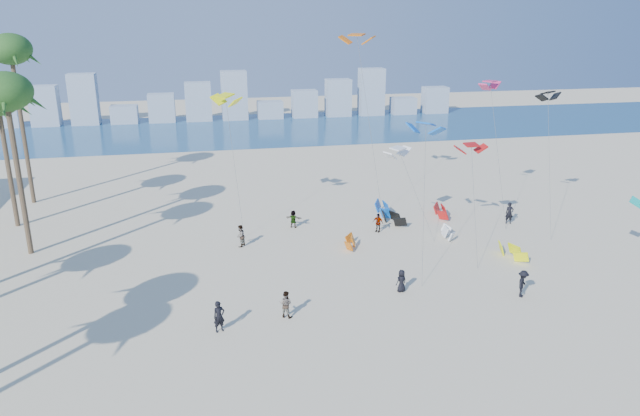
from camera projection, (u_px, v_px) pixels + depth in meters
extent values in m
plane|color=beige|center=(326.00, 404.00, 28.37)|extent=(220.00, 220.00, 0.00)
plane|color=navy|center=(231.00, 130.00, 95.41)|extent=(220.00, 220.00, 0.00)
imported|color=black|center=(219.00, 317.00, 34.55)|extent=(0.81, 0.67, 1.90)
imported|color=gray|center=(286.00, 304.00, 36.26)|extent=(1.05, 0.99, 1.71)
imported|color=black|center=(401.00, 281.00, 39.60)|extent=(0.88, 0.71, 1.55)
imported|color=gray|center=(378.00, 223.00, 50.53)|extent=(0.96, 0.96, 1.63)
imported|color=black|center=(523.00, 284.00, 38.84)|extent=(1.28, 1.35, 1.84)
imported|color=gray|center=(293.00, 219.00, 51.59)|extent=(1.49, 1.03, 1.54)
imported|color=black|center=(509.00, 213.00, 52.50)|extent=(0.78, 0.60, 1.92)
imported|color=gray|center=(240.00, 236.00, 47.28)|extent=(1.06, 1.10, 1.79)
cylinder|color=#595959|center=(416.00, 195.00, 48.34)|extent=(2.65, 2.42, 7.36)
cylinder|color=#595959|center=(424.00, 203.00, 41.86)|extent=(1.97, 5.75, 10.10)
cylinder|color=#595959|center=(474.00, 205.00, 44.71)|extent=(1.26, 5.14, 8.08)
cylinder|color=#595959|center=(235.00, 167.00, 48.85)|extent=(0.88, 2.76, 11.39)
cylinder|color=#595959|center=(498.00, 156.00, 51.02)|extent=(0.86, 3.58, 12.23)
cylinder|color=#595959|center=(370.00, 127.00, 53.69)|extent=(2.11, 2.53, 15.94)
cylinder|color=#595959|center=(549.00, 167.00, 48.63)|extent=(0.20, 3.21, 11.59)
cylinder|color=brown|center=(19.00, 176.00, 44.31)|extent=(0.40, 0.40, 12.41)
ellipsoid|color=#26521D|center=(5.00, 91.00, 42.39)|extent=(3.80, 3.80, 2.85)
cylinder|color=brown|center=(8.00, 164.00, 50.52)|extent=(0.40, 0.40, 11.07)
cylinder|color=brown|center=(23.00, 129.00, 56.43)|extent=(0.40, 0.40, 14.63)
ellipsoid|color=#26521D|center=(10.00, 49.00, 54.16)|extent=(3.80, 3.80, 2.85)
cube|color=#9EADBF|center=(5.00, 112.00, 97.09)|extent=(4.40, 3.00, 4.80)
cube|color=#9EADBF|center=(45.00, 106.00, 98.00)|extent=(4.40, 3.00, 6.60)
cube|color=#9EADBF|center=(84.00, 99.00, 98.92)|extent=(4.40, 3.00, 8.40)
cube|color=#9EADBF|center=(125.00, 114.00, 100.95)|extent=(4.40, 3.00, 3.00)
cube|color=#9EADBF|center=(162.00, 108.00, 101.86)|extent=(4.40, 3.00, 4.80)
cube|color=#9EADBF|center=(198.00, 102.00, 102.78)|extent=(4.40, 3.00, 6.60)
cube|color=#9EADBF|center=(234.00, 95.00, 103.69)|extent=(4.40, 3.00, 8.40)
cube|color=#9EADBF|center=(270.00, 110.00, 105.72)|extent=(4.40, 3.00, 3.00)
cube|color=#9EADBF|center=(304.00, 104.00, 106.64)|extent=(4.40, 3.00, 4.80)
cube|color=#9EADBF|center=(338.00, 98.00, 107.55)|extent=(4.40, 3.00, 6.60)
cube|color=#9EADBF|center=(371.00, 92.00, 108.47)|extent=(4.40, 3.00, 8.40)
cube|color=#9EADBF|center=(403.00, 106.00, 110.50)|extent=(4.40, 3.00, 3.00)
cube|color=#9EADBF|center=(435.00, 100.00, 111.41)|extent=(4.40, 3.00, 4.80)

